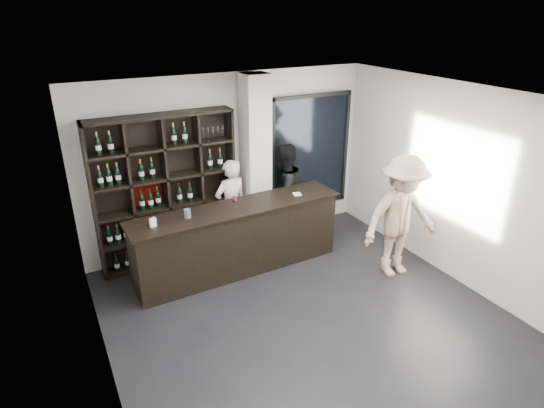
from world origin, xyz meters
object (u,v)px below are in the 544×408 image
customer (401,217)px  tasting_counter (238,239)px  taster_pink (231,206)px  wine_shelf (166,191)px  taster_black (283,192)px

customer → tasting_counter: bearing=155.5°
taster_pink → customer: customer is taller
wine_shelf → taster_pink: wine_shelf is taller
taster_pink → customer: size_ratio=0.84×
wine_shelf → taster_pink: (1.00, -0.17, -0.40)m
tasting_counter → taster_black: size_ratio=1.91×
customer → taster_black: bearing=122.6°
tasting_counter → taster_pink: bearing=73.8°
tasting_counter → taster_black: 1.36m
taster_pink → taster_black: (0.99, 0.00, 0.06)m
wine_shelf → customer: (2.95, -2.03, -0.24)m
wine_shelf → tasting_counter: size_ratio=0.73×
wine_shelf → customer: 3.59m
wine_shelf → tasting_counter: wine_shelf is taller
wine_shelf → taster_black: size_ratio=1.39×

